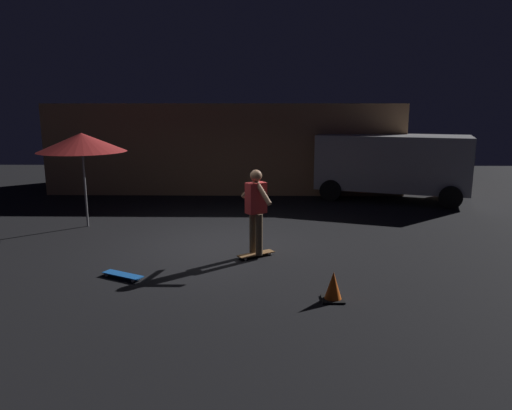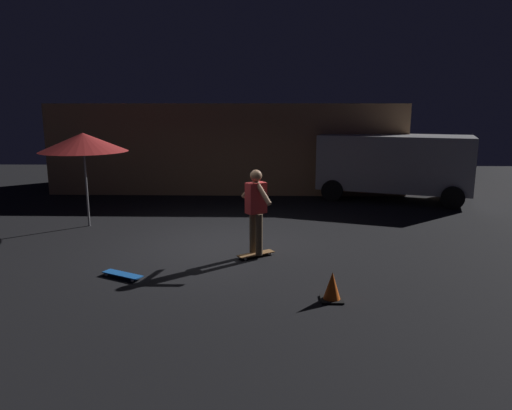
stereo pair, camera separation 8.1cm
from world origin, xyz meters
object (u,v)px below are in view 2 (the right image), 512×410
(skateboard_ridden, at_px, (256,254))
(skateboard_spare, at_px, (123,275))
(patio_umbrella, at_px, (83,142))
(skater, at_px, (256,206))
(parked_van, at_px, (394,163))
(traffic_cone, at_px, (332,287))

(skateboard_ridden, xyz_separation_m, skateboard_spare, (-2.30, -1.23, 0.00))
(patio_umbrella, xyz_separation_m, skateboard_spare, (1.93, -3.59, -2.02))
(skateboard_ridden, bearing_deg, patio_umbrella, 150.76)
(skateboard_spare, distance_m, skater, 2.78)
(parked_van, height_order, skater, parked_van)
(skateboard_ridden, relative_size, skater, 0.45)
(skater, height_order, traffic_cone, skater)
(parked_van, bearing_deg, skateboard_ridden, -124.64)
(skateboard_ridden, bearing_deg, skater, 135.00)
(skateboard_ridden, xyz_separation_m, skater, (-0.00, 0.00, 0.98))
(parked_van, bearing_deg, patio_umbrella, -156.15)
(skateboard_ridden, xyz_separation_m, traffic_cone, (1.22, -2.13, 0.16))
(skateboard_spare, bearing_deg, patio_umbrella, 118.22)
(patio_umbrella, relative_size, skater, 1.38)
(parked_van, relative_size, patio_umbrella, 2.16)
(traffic_cone, bearing_deg, skateboard_spare, 165.72)
(skateboard_spare, distance_m, traffic_cone, 3.64)
(patio_umbrella, xyz_separation_m, skater, (4.22, -2.36, -1.04))
(patio_umbrella, xyz_separation_m, traffic_cone, (5.45, -4.49, -1.86))
(patio_umbrella, distance_m, skateboard_ridden, 5.24)
(parked_van, height_order, patio_umbrella, patio_umbrella)
(parked_van, relative_size, skateboard_spare, 6.31)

